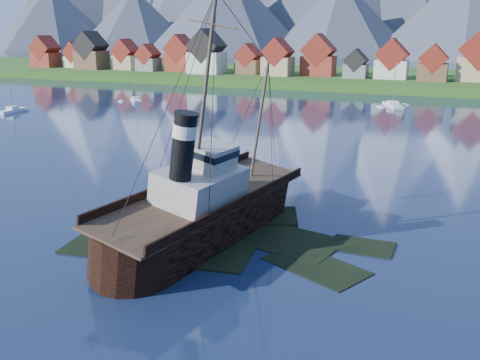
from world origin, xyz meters
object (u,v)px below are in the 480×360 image
at_px(sailboat_b, 13,111).
at_px(sailboat_c, 136,101).
at_px(sailboat_e, 393,106).
at_px(tugboat_wreck, 209,204).

distance_m(sailboat_b, sailboat_c, 33.94).
height_order(sailboat_b, sailboat_c, sailboat_b).
bearing_deg(sailboat_e, sailboat_c, 169.51).
relative_size(tugboat_wreck, sailboat_b, 2.42).
bearing_deg(tugboat_wreck, sailboat_b, 154.73).
distance_m(tugboat_wreck, sailboat_b, 97.48).
relative_size(tugboat_wreck, sailboat_c, 2.86).
distance_m(tugboat_wreck, sailboat_c, 105.56).
height_order(sailboat_c, sailboat_e, sailboat_e).
relative_size(sailboat_b, sailboat_e, 1.03).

